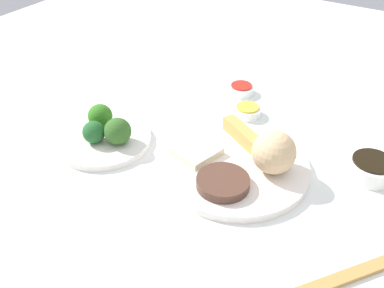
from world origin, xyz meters
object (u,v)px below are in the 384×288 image
Objects in this scene: broccoli_plate at (103,139)px; chopsticks_pair at (344,278)px; sauce_ramekin_hot_mustard at (247,112)px; main_plate at (233,165)px; soy_sauce_bowl at (371,168)px; sauce_ramekin_sweet_and_sour at (241,90)px.

broccoli_plate is 0.53m from chopsticks_pair.
sauce_ramekin_hot_mustard is 0.30× the size of chopsticks_pair.
broccoli_plate is 0.33m from sauce_ramekin_hot_mustard.
main_plate is 0.26m from soy_sauce_bowl.
sauce_ramekin_sweet_and_sour reaches higher than broccoli_plate.
sauce_ramekin_sweet_and_sour is at bearing -55.57° from sauce_ramekin_hot_mustard.
main_plate is 4.58× the size of sauce_ramekin_hot_mustard.
soy_sauce_bowl is 0.30m from sauce_ramekin_hot_mustard.
soy_sauce_bowl is 0.38m from sauce_ramekin_sweet_and_sour.
sauce_ramekin_hot_mustard is at bearing -13.11° from soy_sauce_bowl.
broccoli_plate is 3.19× the size of sauce_ramekin_hot_mustard.
chopsticks_pair is at bearing 171.84° from broccoli_plate.
main_plate is at bearing -166.06° from broccoli_plate.
sauce_ramekin_hot_mustard is (0.29, -0.07, -0.01)m from soy_sauce_bowl.
chopsticks_pair is (-0.03, 0.26, -0.01)m from soy_sauce_bowl.
main_plate is at bearing 108.01° from sauce_ramekin_hot_mustard.
main_plate is at bearing 27.45° from soy_sauce_bowl.
chopsticks_pair is (-0.38, 0.42, -0.01)m from sauce_ramekin_sweet_and_sour.
main_plate is 0.20m from sauce_ramekin_hot_mustard.
soy_sauce_bowl reaches higher than main_plate.
broccoli_plate is at bearing 13.94° from main_plate.
sauce_ramekin_hot_mustard reaches higher than chopsticks_pair.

